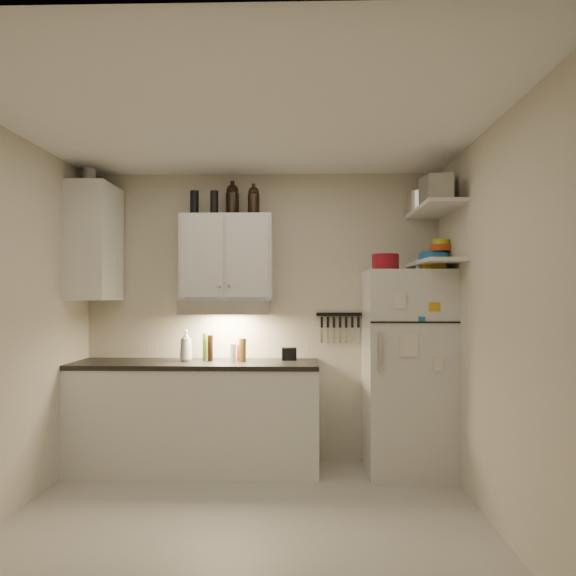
{
  "coord_description": "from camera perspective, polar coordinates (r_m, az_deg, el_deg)",
  "views": [
    {
      "loc": [
        0.37,
        -3.6,
        1.49
      ],
      "look_at": [
        0.25,
        0.9,
        1.55
      ],
      "focal_mm": 35.0,
      "sensor_mm": 36.0,
      "label": 1
    }
  ],
  "objects": [
    {
      "name": "thermos_a",
      "position": [
        5.0,
        -7.5,
        8.59
      ],
      "size": [
        0.08,
        0.08,
        0.2
      ],
      "primitive_type": "cylinder",
      "rotation": [
        0.0,
        0.0,
        0.15
      ],
      "color": "black",
      "rests_on": "upper_cabinet"
    },
    {
      "name": "right_wall",
      "position": [
        3.81,
        20.54,
        -3.56
      ],
      "size": [
        0.02,
        3.0,
        2.6
      ],
      "primitive_type": "cube",
      "color": "beige",
      "rests_on": "ground"
    },
    {
      "name": "vinegar_bottle",
      "position": [
        4.93,
        -7.9,
        -6.07
      ],
      "size": [
        0.06,
        0.06,
        0.23
      ],
      "primitive_type": "cylinder",
      "rotation": [
        0.0,
        0.0,
        -0.34
      ],
      "color": "black",
      "rests_on": "countertop"
    },
    {
      "name": "tin_b",
      "position": [
        4.44,
        15.19,
        9.85
      ],
      "size": [
        0.21,
        0.21,
        0.18
      ],
      "primitive_type": "cube",
      "rotation": [
        0.0,
        0.0,
        -0.14
      ],
      "color": "#AAAAAD",
      "rests_on": "shelf_hi"
    },
    {
      "name": "shelf_hi",
      "position": [
        4.8,
        14.64,
        7.76
      ],
      "size": [
        0.3,
        0.95,
        0.03
      ],
      "primitive_type": "cube",
      "color": "white",
      "rests_on": "right_wall"
    },
    {
      "name": "caddy",
      "position": [
        4.98,
        0.11,
        -6.71
      ],
      "size": [
        0.13,
        0.1,
        0.11
      ],
      "primitive_type": "cube",
      "rotation": [
        0.0,
        0.0,
        0.07
      ],
      "color": "black",
      "rests_on": "countertop"
    },
    {
      "name": "shelf_lo",
      "position": [
        4.76,
        14.66,
        2.51
      ],
      "size": [
        0.3,
        0.95,
        0.03
      ],
      "primitive_type": "cube",
      "color": "white",
      "rests_on": "right_wall"
    },
    {
      "name": "clear_bottle",
      "position": [
        4.89,
        -5.6,
        -6.54
      ],
      "size": [
        0.06,
        0.06,
        0.16
      ],
      "primitive_type": "cylinder",
      "rotation": [
        0.0,
        0.0,
        0.28
      ],
      "color": "silver",
      "rests_on": "countertop"
    },
    {
      "name": "ceiling",
      "position": [
        3.79,
        -4.33,
        16.43
      ],
      "size": [
        3.2,
        3.0,
        0.02
      ],
      "primitive_type": "cube",
      "color": "white",
      "rests_on": "ground"
    },
    {
      "name": "oil_bottle",
      "position": [
        5.0,
        -8.42,
        -5.94
      ],
      "size": [
        0.06,
        0.06,
        0.24
      ],
      "primitive_type": "cylinder",
      "rotation": [
        0.0,
        0.0,
        -0.38
      ],
      "color": "#4B6719",
      "rests_on": "countertop"
    },
    {
      "name": "red_jar",
      "position": [
        4.98,
        -4.82,
        -6.54
      ],
      "size": [
        0.09,
        0.09,
        0.14
      ],
      "primitive_type": "cylinder",
      "rotation": [
        0.0,
        0.0,
        -0.41
      ],
      "color": "maroon",
      "rests_on": "countertop"
    },
    {
      "name": "plates",
      "position": [
        4.77,
        14.53,
        3.05
      ],
      "size": [
        0.29,
        0.29,
        0.06
      ],
      "primitive_type": "cylinder",
      "rotation": [
        0.0,
        0.0,
        -0.24
      ],
      "color": "#1C679B",
      "rests_on": "shelf_lo"
    },
    {
      "name": "soap_bottle",
      "position": [
        4.95,
        -10.32,
        -5.59
      ],
      "size": [
        0.13,
        0.13,
        0.31
      ],
      "primitive_type": "imported",
      "rotation": [
        0.0,
        0.0,
        -0.12
      ],
      "color": "white",
      "rests_on": "countertop"
    },
    {
      "name": "knife_strip",
      "position": [
        5.1,
        5.25,
        -2.67
      ],
      "size": [
        0.42,
        0.02,
        0.03
      ],
      "primitive_type": "cube",
      "color": "black",
      "rests_on": "back_wall"
    },
    {
      "name": "spice_jar",
      "position": [
        4.81,
        13.19,
        2.32
      ],
      "size": [
        0.07,
        0.07,
        0.1
      ],
      "primitive_type": "cylinder",
      "rotation": [
        0.0,
        0.0,
        -0.28
      ],
      "color": "silver",
      "rests_on": "fridge"
    },
    {
      "name": "tin_a",
      "position": [
        4.71,
        14.83,
        9.49
      ],
      "size": [
        0.24,
        0.23,
        0.22
      ],
      "primitive_type": "cube",
      "rotation": [
        0.0,
        0.0,
        0.11
      ],
      "color": "#AAAAAD",
      "rests_on": "shelf_hi"
    },
    {
      "name": "dutch_oven",
      "position": [
        4.65,
        9.87,
        2.62
      ],
      "size": [
        0.23,
        0.23,
        0.13
      ],
      "primitive_type": "cylinder",
      "rotation": [
        0.0,
        0.0,
        -0.05
      ],
      "color": "maroon",
      "rests_on": "fridge"
    },
    {
      "name": "range_hood",
      "position": [
        4.92,
        -6.3,
        -1.93
      ],
      "size": [
        0.76,
        0.46,
        0.12
      ],
      "primitive_type": "cube",
      "color": "silver",
      "rests_on": "back_wall"
    },
    {
      "name": "upper_cabinet",
      "position": [
        4.99,
        -6.19,
        3.08
      ],
      "size": [
        0.8,
        0.33,
        0.75
      ],
      "primitive_type": "cube",
      "color": "white",
      "rests_on": "back_wall"
    },
    {
      "name": "stock_pot",
      "position": [
        5.1,
        13.43,
        8.45
      ],
      "size": [
        0.33,
        0.33,
        0.18
      ],
      "primitive_type": "cylinder",
      "rotation": [
        0.0,
        0.0,
        0.37
      ],
      "color": "silver",
      "rests_on": "shelf_hi"
    },
    {
      "name": "bowl_teal",
      "position": [
        4.96,
        14.62,
        3.07
      ],
      "size": [
        0.22,
        0.22,
        0.09
      ],
      "primitive_type": "cylinder",
      "color": "#1C679B",
      "rests_on": "shelf_lo"
    },
    {
      "name": "base_cabinet",
      "position": [
        5.0,
        -9.34,
        -12.88
      ],
      "size": [
        2.1,
        0.6,
        0.88
      ],
      "primitive_type": "cube",
      "color": "white",
      "rests_on": "floor"
    },
    {
      "name": "thermos_b",
      "position": [
        5.09,
        -9.49,
        8.5
      ],
      "size": [
        0.09,
        0.09,
        0.22
      ],
      "primitive_type": "cylinder",
      "rotation": [
        0.0,
        0.0,
        -0.29
      ],
      "color": "black",
      "rests_on": "upper_cabinet"
    },
    {
      "name": "growler_a",
      "position": [
        5.06,
        -5.67,
        8.93
      ],
      "size": [
        0.14,
        0.14,
        0.28
      ],
      "primitive_type": null,
      "rotation": [
        0.0,
        0.0,
        -0.17
      ],
      "color": "black",
      "rests_on": "upper_cabinet"
    },
    {
      "name": "pepper_mill",
      "position": [
        4.88,
        -4.65,
        -6.29
      ],
      "size": [
        0.07,
        0.07,
        0.2
      ],
      "primitive_type": "cylinder",
      "rotation": [
        0.0,
        0.0,
        -0.2
      ],
      "color": "brown",
      "rests_on": "countertop"
    },
    {
      "name": "fridge",
      "position": [
        4.88,
        12.03,
        -8.28
      ],
      "size": [
        0.7,
        0.68,
        1.7
      ],
      "primitive_type": "cube",
      "color": "silver",
      "rests_on": "floor"
    },
    {
      "name": "countertop",
      "position": [
        4.92,
        -9.33,
        -7.64
      ],
      "size": [
        2.1,
        0.62,
        0.04
      ],
      "primitive_type": "cube",
      "color": "black",
      "rests_on": "base_cabinet"
    },
    {
      "name": "bowl_yellow",
      "position": [
        4.91,
        15.3,
        4.53
      ],
      "size": [
        0.14,
        0.14,
        0.04
      ],
      "primitive_type": "cylinder",
      "color": "#C5D125",
      "rests_on": "bowl_orange"
    },
    {
      "name": "side_jar",
      "position": [
        5.26,
        -19.53,
        10.6
      ],
      "size": [
        0.14,
        0.14,
        0.14
      ],
      "primitive_type": "cylinder",
      "rotation": [
        0.0,
        0.0,
        -0.32
      ],
      "color": "silver",
      "rests_on": "side_cabinet"
    },
    {
      "name": "floor",
      "position": [
        3.92,
        -4.38,
        -23.26
      ],
      "size": [
        3.2,
        3.0,
        0.02
      ],
      "primitive_type": "cube",
      "color": "#B7B3A9",
      "rests_on": "ground"
    },
    {
      "name": "book_stack",
      "position": [
        4.77,
        14.5,
        2.22
      ],
      "size": [
        0.19,
        0.23,
        0.07
      ],
      "primitive_type": "cube",
      "rotation": [
        0.0,
        0.0,
        -0.08
      ],
      "color": "gold",
      "rests_on": "fridge"
    },
    {
      "name": "growler_b",
      "position": [
        4.96,
        -3.51,
        8.91
      ],
      "size": [
        0.11,
        0.11,
        0.25
      ],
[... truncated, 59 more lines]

